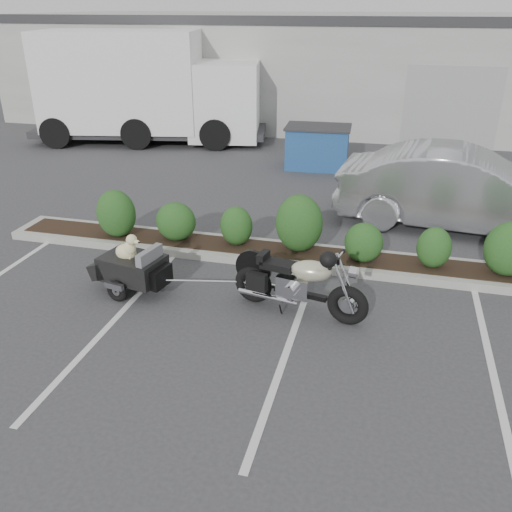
% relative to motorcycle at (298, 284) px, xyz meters
% --- Properties ---
extents(ground, '(90.00, 90.00, 0.00)m').
position_rel_motorcycle_xyz_m(ground, '(-1.15, -0.31, -0.50)').
color(ground, '#38383A').
rests_on(ground, ground).
extents(planter_kerb, '(12.00, 1.00, 0.15)m').
position_rel_motorcycle_xyz_m(planter_kerb, '(-0.15, 1.89, -0.43)').
color(planter_kerb, '#9E9E93').
rests_on(planter_kerb, ground).
extents(building, '(26.00, 10.00, 4.00)m').
position_rel_motorcycle_xyz_m(building, '(-1.15, 16.69, 1.50)').
color(building, '#9EA099').
rests_on(building, ground).
extents(motorcycle, '(2.17, 0.92, 1.26)m').
position_rel_motorcycle_xyz_m(motorcycle, '(0.00, 0.00, 0.00)').
color(motorcycle, black).
rests_on(motorcycle, ground).
extents(pet_trailer, '(1.77, 1.01, 1.04)m').
position_rel_motorcycle_xyz_m(pet_trailer, '(-2.78, 0.03, -0.06)').
color(pet_trailer, black).
rests_on(pet_trailer, ground).
extents(sedan, '(5.24, 2.26, 1.68)m').
position_rel_motorcycle_xyz_m(sedan, '(2.66, 4.34, 0.34)').
color(sedan, '#B5B6BC').
rests_on(sedan, ground).
extents(dumpster, '(1.91, 1.36, 1.21)m').
position_rel_motorcycle_xyz_m(dumpster, '(-0.95, 8.23, 0.11)').
color(dumpster, navy).
rests_on(dumpster, ground).
extents(delivery_truck, '(8.18, 4.02, 3.59)m').
position_rel_motorcycle_xyz_m(delivery_truck, '(-7.05, 10.21, 1.22)').
color(delivery_truck, white).
rests_on(delivery_truck, ground).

